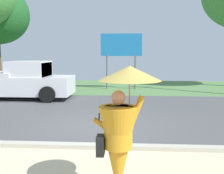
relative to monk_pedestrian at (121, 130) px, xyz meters
name	(u,v)px	position (x,y,z in m)	size (l,w,h in m)	color
ground_plane	(105,108)	(-0.89, 7.04, -1.13)	(40.00, 22.00, 0.20)	#4C4C4F
monk_pedestrian	(121,130)	(0.00, 0.00, 0.00)	(1.05, 0.95, 2.13)	orange
pickup_truck	(21,81)	(-5.30, 8.86, -0.21)	(5.20, 2.28, 1.88)	silver
roadside_billboard	(121,49)	(-0.38, 12.85, 1.47)	(2.60, 0.12, 3.50)	slate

